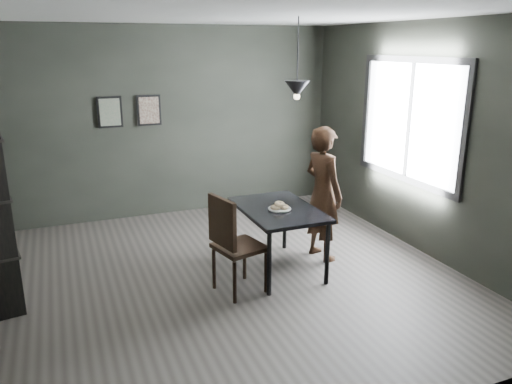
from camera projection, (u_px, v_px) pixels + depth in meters
name	position (u px, v px, depth m)	size (l,w,h in m)	color
ground	(229.00, 277.00, 5.60)	(5.00, 5.00, 0.00)	#36322F
back_wall	(173.00, 122.00, 7.43)	(5.00, 0.10, 2.80)	black
ceiling	(224.00, 14.00, 4.81)	(5.00, 5.00, 0.02)	silver
window_assembly	(409.00, 121.00, 6.21)	(0.04, 1.96, 1.56)	white
cafe_table	(278.00, 214.00, 5.63)	(0.80, 1.20, 0.75)	black
white_plate	(280.00, 209.00, 5.53)	(0.23, 0.23, 0.01)	white
donut_pile	(280.00, 206.00, 5.52)	(0.21, 0.14, 0.09)	beige
woman	(323.00, 194.00, 5.93)	(0.59, 0.39, 1.62)	black
wood_chair	(232.00, 239.00, 5.09)	(0.56, 0.56, 1.06)	black
pendant_lamp	(297.00, 89.00, 5.42)	(0.28, 0.28, 0.86)	black
framed_print_left	(110.00, 112.00, 7.02)	(0.34, 0.04, 0.44)	black
framed_print_right	(149.00, 110.00, 7.22)	(0.34, 0.04, 0.44)	black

